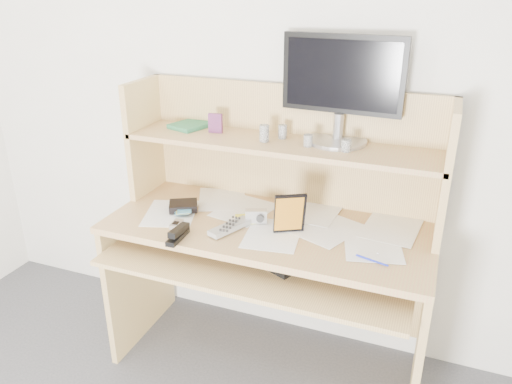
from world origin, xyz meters
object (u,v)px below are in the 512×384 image
(tv_remote, at_px, (230,227))
(game_case, at_px, (290,213))
(desk, at_px, (274,228))
(keyboard, at_px, (258,248))
(monitor, at_px, (342,86))

(tv_remote, distance_m, game_case, 0.26)
(desk, bearing_deg, game_case, -49.65)
(keyboard, xyz_separation_m, tv_remote, (-0.11, -0.04, 0.10))
(tv_remote, bearing_deg, game_case, 36.12)
(desk, xyz_separation_m, keyboard, (-0.02, -0.15, -0.03))
(game_case, height_order, monitor, monitor)
(keyboard, bearing_deg, tv_remote, -135.45)
(tv_remote, height_order, monitor, monitor)
(desk, relative_size, game_case, 7.73)
(keyboard, height_order, game_case, game_case)
(desk, distance_m, keyboard, 0.15)
(monitor, bearing_deg, tv_remote, -131.83)
(game_case, bearing_deg, desk, 101.39)
(tv_remote, distance_m, monitor, 0.75)
(desk, distance_m, monitor, 0.68)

